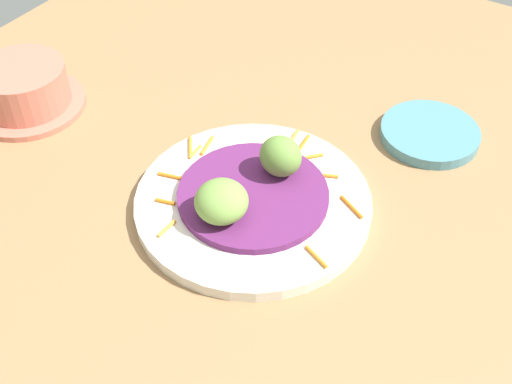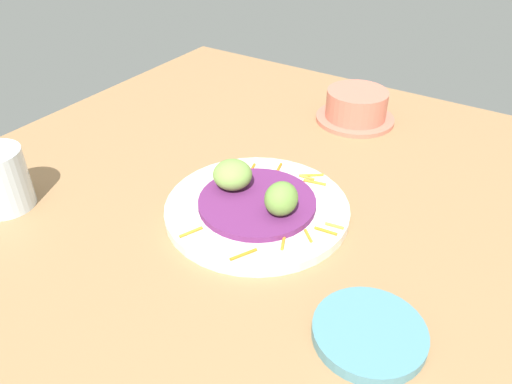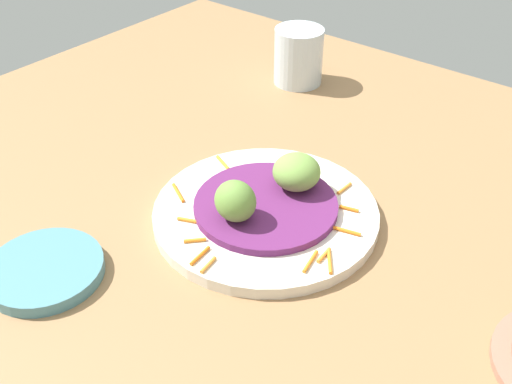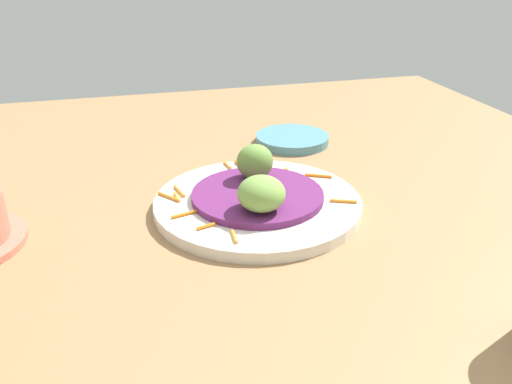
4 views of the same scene
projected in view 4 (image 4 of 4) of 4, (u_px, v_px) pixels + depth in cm
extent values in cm
cube|color=#936D47|center=(266.00, 199.00, 72.33)|extent=(110.00, 110.00, 2.00)
cylinder|color=silver|center=(258.00, 204.00, 67.32)|extent=(25.76, 25.76, 1.42)
cylinder|color=#60235B|center=(258.00, 195.00, 66.83)|extent=(16.40, 16.40, 0.89)
cylinder|color=orange|center=(239.00, 165.00, 76.32)|extent=(3.11, 0.73, 0.40)
cylinder|color=orange|center=(280.00, 171.00, 74.50)|extent=(1.37, 2.46, 0.40)
cylinder|color=orange|center=(169.00, 197.00, 67.02)|extent=(3.12, 2.48, 0.40)
cylinder|color=orange|center=(186.00, 214.00, 62.92)|extent=(1.34, 3.65, 0.40)
cylinder|color=orange|center=(317.00, 175.00, 73.32)|extent=(2.05, 3.46, 0.40)
cylinder|color=orange|center=(206.00, 226.00, 60.17)|extent=(0.98, 2.24, 0.40)
cylinder|color=orange|center=(254.00, 168.00, 75.49)|extent=(2.02, 1.91, 0.40)
cylinder|color=orange|center=(179.00, 191.00, 68.53)|extent=(3.40, 1.11, 0.40)
cylinder|color=orange|center=(234.00, 236.00, 58.13)|extent=(2.64, 0.52, 0.40)
cylinder|color=orange|center=(343.00, 201.00, 65.94)|extent=(1.65, 3.16, 0.40)
cylinder|color=orange|center=(227.00, 165.00, 76.37)|extent=(2.53, 0.77, 0.40)
cylinder|color=orange|center=(177.00, 197.00, 66.94)|extent=(2.46, 0.58, 0.40)
ellipsoid|color=olive|center=(254.00, 161.00, 69.92)|extent=(4.71, 5.15, 4.62)
ellipsoid|color=#759E47|center=(261.00, 194.00, 61.50)|extent=(7.05, 7.02, 4.10)
cylinder|color=teal|center=(292.00, 139.00, 88.93)|extent=(11.99, 11.99, 1.39)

